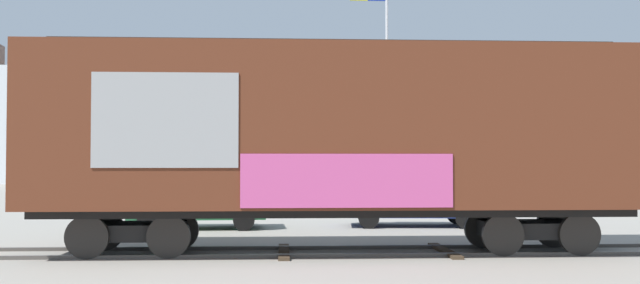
{
  "coord_description": "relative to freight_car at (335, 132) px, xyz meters",
  "views": [
    {
      "loc": [
        -1.41,
        -15.57,
        2.02
      ],
      "look_at": [
        0.26,
        1.85,
        2.55
      ],
      "focal_mm": 39.13,
      "sensor_mm": 36.0,
      "label": 1
    }
  ],
  "objects": [
    {
      "name": "parked_car_green",
      "position": [
        -3.6,
        6.21,
        -1.85
      ],
      "size": [
        4.13,
        1.97,
        1.72
      ],
      "color": "#1E5933",
      "rests_on": "ground_plane"
    },
    {
      "name": "track",
      "position": [
        0.08,
        -0.0,
        -2.67
      ],
      "size": [
        60.01,
        4.28,
        0.08
      ],
      "color": "#4C4742",
      "rests_on": "ground_plane"
    },
    {
      "name": "parked_car_blue",
      "position": [
        3.25,
        6.39,
        -1.88
      ],
      "size": [
        4.57,
        2.36,
        1.62
      ],
      "color": "navy",
      "rests_on": "ground_plane"
    },
    {
      "name": "flagpole",
      "position": [
        3.52,
        13.64,
        3.84
      ],
      "size": [
        1.68,
        0.18,
        10.15
      ],
      "color": "silver",
      "rests_on": "ground_plane"
    },
    {
      "name": "freight_car",
      "position": [
        0.0,
        0.0,
        0.0
      ],
      "size": [
        13.48,
        3.49,
        4.79
      ],
      "color": "#5B2B19",
      "rests_on": "ground_plane"
    },
    {
      "name": "ground_plane",
      "position": [
        -0.42,
        0.0,
        -2.71
      ],
      "size": [
        260.0,
        260.0,
        0.0
      ],
      "primitive_type": "plane",
      "color": "gray"
    },
    {
      "name": "hillside",
      "position": [
        -0.51,
        70.08,
        3.03
      ],
      "size": [
        115.9,
        33.85,
        15.72
      ],
      "color": "silver",
      "rests_on": "ground_plane"
    }
  ]
}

